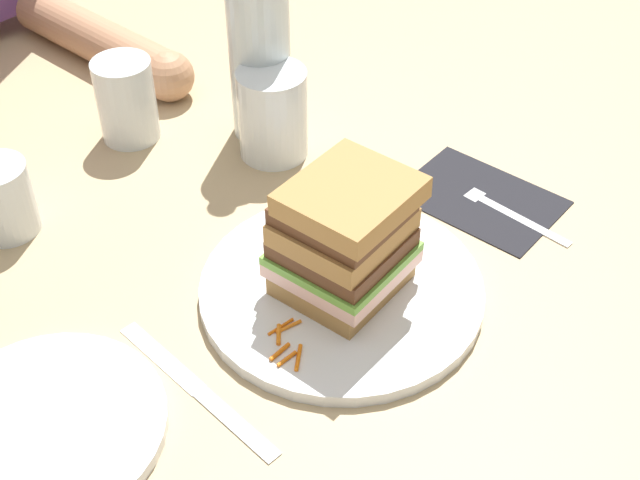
% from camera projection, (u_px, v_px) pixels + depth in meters
% --- Properties ---
extents(ground_plane, '(3.00, 3.00, 0.00)m').
position_uv_depth(ground_plane, '(328.00, 306.00, 0.81)').
color(ground_plane, tan).
extents(main_plate, '(0.27, 0.27, 0.01)m').
position_uv_depth(main_plate, '(344.00, 291.00, 0.81)').
color(main_plate, white).
rests_on(main_plate, ground_plane).
extents(sandwich, '(0.11, 0.11, 0.12)m').
position_uv_depth(sandwich, '(346.00, 239.00, 0.77)').
color(sandwich, '#A87A42').
rests_on(sandwich, main_plate).
extents(carrot_shred_0, '(0.02, 0.02, 0.00)m').
position_uv_depth(carrot_shred_0, '(281.00, 336.00, 0.76)').
color(carrot_shred_0, orange).
rests_on(carrot_shred_0, main_plate).
extents(carrot_shred_1, '(0.03, 0.02, 0.00)m').
position_uv_depth(carrot_shred_1, '(298.00, 358.00, 0.74)').
color(carrot_shred_1, orange).
rests_on(carrot_shred_1, main_plate).
extents(carrot_shred_2, '(0.03, 0.01, 0.00)m').
position_uv_depth(carrot_shred_2, '(291.00, 328.00, 0.77)').
color(carrot_shred_2, orange).
rests_on(carrot_shred_2, main_plate).
extents(carrot_shred_3, '(0.02, 0.00, 0.00)m').
position_uv_depth(carrot_shred_3, '(280.00, 352.00, 0.74)').
color(carrot_shred_3, orange).
rests_on(carrot_shred_3, main_plate).
extents(carrot_shred_4, '(0.02, 0.01, 0.00)m').
position_uv_depth(carrot_shred_4, '(287.00, 359.00, 0.74)').
color(carrot_shred_4, orange).
rests_on(carrot_shred_4, main_plate).
extents(carrot_shred_5, '(0.03, 0.01, 0.00)m').
position_uv_depth(carrot_shred_5, '(281.00, 327.00, 0.77)').
color(carrot_shred_5, orange).
rests_on(carrot_shred_5, main_plate).
extents(carrot_shred_6, '(0.01, 0.03, 0.00)m').
position_uv_depth(carrot_shred_6, '(411.00, 244.00, 0.85)').
color(carrot_shred_6, orange).
rests_on(carrot_shred_6, main_plate).
extents(carrot_shred_7, '(0.02, 0.03, 0.00)m').
position_uv_depth(carrot_shred_7, '(399.00, 226.00, 0.87)').
color(carrot_shred_7, orange).
rests_on(carrot_shred_7, main_plate).
extents(carrot_shred_8, '(0.02, 0.03, 0.00)m').
position_uv_depth(carrot_shred_8, '(387.00, 240.00, 0.85)').
color(carrot_shred_8, orange).
rests_on(carrot_shred_8, main_plate).
extents(carrot_shred_9, '(0.02, 0.02, 0.00)m').
position_uv_depth(carrot_shred_9, '(382.00, 227.00, 0.87)').
color(carrot_shred_9, orange).
rests_on(carrot_shred_9, main_plate).
extents(carrot_shred_10, '(0.01, 0.02, 0.00)m').
position_uv_depth(carrot_shred_10, '(383.00, 238.00, 0.86)').
color(carrot_shred_10, orange).
rests_on(carrot_shred_10, main_plate).
extents(carrot_shred_11, '(0.02, 0.03, 0.00)m').
position_uv_depth(carrot_shred_11, '(400.00, 243.00, 0.85)').
color(carrot_shred_11, orange).
rests_on(carrot_shred_11, main_plate).
extents(carrot_shred_12, '(0.02, 0.01, 0.00)m').
position_uv_depth(carrot_shred_12, '(399.00, 248.00, 0.85)').
color(carrot_shred_12, orange).
rests_on(carrot_shred_12, main_plate).
extents(carrot_shred_13, '(0.00, 0.02, 0.00)m').
position_uv_depth(carrot_shred_13, '(397.00, 236.00, 0.86)').
color(carrot_shred_13, orange).
rests_on(carrot_shred_13, main_plate).
extents(carrot_shred_14, '(0.02, 0.01, 0.00)m').
position_uv_depth(carrot_shred_14, '(410.00, 227.00, 0.87)').
color(carrot_shred_14, orange).
rests_on(carrot_shred_14, main_plate).
extents(napkin_dark, '(0.12, 0.16, 0.00)m').
position_uv_depth(napkin_dark, '(481.00, 198.00, 0.93)').
color(napkin_dark, black).
rests_on(napkin_dark, ground_plane).
extents(fork, '(0.02, 0.17, 0.00)m').
position_uv_depth(fork, '(498.00, 205.00, 0.91)').
color(fork, silver).
rests_on(fork, napkin_dark).
extents(knife, '(0.03, 0.20, 0.00)m').
position_uv_depth(knife, '(200.00, 392.00, 0.73)').
color(knife, silver).
rests_on(knife, ground_plane).
extents(juice_glass, '(0.08, 0.08, 0.10)m').
position_uv_depth(juice_glass, '(273.00, 119.00, 0.96)').
color(juice_glass, white).
rests_on(juice_glass, ground_plane).
extents(water_bottle, '(0.07, 0.07, 0.27)m').
position_uv_depth(water_bottle, '(259.00, 38.00, 0.95)').
color(water_bottle, silver).
rests_on(water_bottle, ground_plane).
extents(empty_tumbler_0, '(0.07, 0.07, 0.10)m').
position_uv_depth(empty_tumbler_0, '(126.00, 100.00, 0.99)').
color(empty_tumbler_0, silver).
rests_on(empty_tumbler_0, ground_plane).
extents(empty_tumbler_1, '(0.07, 0.07, 0.08)m').
position_uv_depth(empty_tumbler_1, '(1.00, 199.00, 0.87)').
color(empty_tumbler_1, silver).
rests_on(empty_tumbler_1, ground_plane).
extents(side_plate, '(0.20, 0.20, 0.01)m').
position_uv_depth(side_plate, '(47.00, 427.00, 0.70)').
color(side_plate, white).
rests_on(side_plate, ground_plane).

